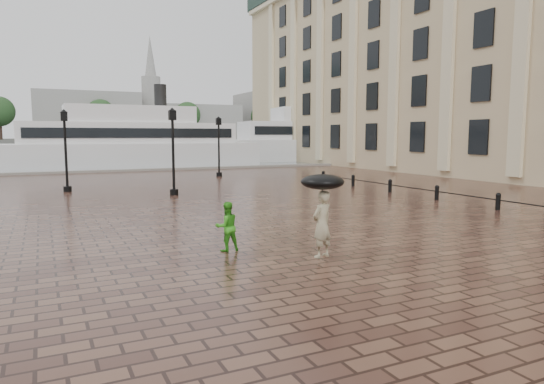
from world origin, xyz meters
The scene contains 13 objects.
ground centered at (0.00, 0.00, 0.00)m, with size 300.00×300.00×0.00m, color #382019.
harbour_water centered at (0.00, 92.00, 0.00)m, with size 240.00×240.00×0.00m, color #485357.
quay_edge centered at (0.00, 32.00, 0.00)m, with size 80.00×0.60×0.30m, color slate.
far_shore centered at (0.00, 160.00, 1.00)m, with size 300.00×60.00×2.00m, color #4C4C47.
distant_skyline centered at (48.14, 150.00, 9.45)m, with size 102.50×22.00×33.00m.
far_trees centered at (0.00, 138.00, 9.42)m, with size 188.00×8.00×13.50m.
bollard_row centered at (14.00, 6.50, 0.40)m, with size 0.22×21.22×0.73m.
street_lamps centered at (-1.60, 17.60, 2.33)m, with size 21.44×14.44×4.40m.
adult_pedestrian centered at (3.16, -0.65, 0.86)m, with size 0.63×0.41×1.72m, color tan.
child_pedestrian centered at (1.20, 1.04, 0.67)m, with size 0.65×0.51×1.34m, color #32931B.
ferry_near centered at (4.65, 37.00, 2.42)m, with size 24.59×6.08×8.05m.
ferry_far centered at (29.62, 42.10, 2.67)m, with size 27.65×9.28×8.90m.
umbrella centered at (3.16, -0.65, 1.95)m, with size 1.10×1.10×1.15m.
Camera 1 is at (-3.22, -11.09, 3.11)m, focal length 32.00 mm.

